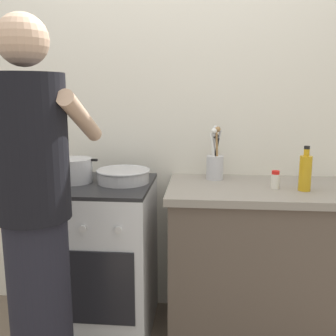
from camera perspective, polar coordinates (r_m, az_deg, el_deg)
back_wall at (r=2.46m, az=4.32°, el=7.39°), size 3.20×0.10×2.50m
countertop at (r=2.33m, az=12.77°, el=-13.41°), size 1.00×0.60×0.90m
stove_range at (r=2.38m, az=-9.82°, el=-12.81°), size 0.60×0.62×0.90m
pot at (r=2.28m, az=-13.57°, el=-0.34°), size 0.27×0.21×0.14m
mixing_bowl at (r=2.22m, az=-6.55°, el=-1.05°), size 0.31×0.31×0.08m
utensil_crock at (r=2.30m, az=6.87°, el=0.84°), size 0.10×0.10×0.32m
spice_bottle at (r=2.15m, az=15.41°, el=-1.70°), size 0.04×0.04×0.10m
oil_bottle at (r=2.14m, az=19.44°, el=-0.58°), size 0.06×0.06×0.24m
person at (r=1.72m, az=-18.77°, el=-8.15°), size 0.41×0.50×1.70m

